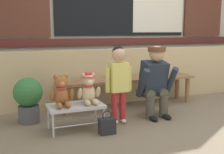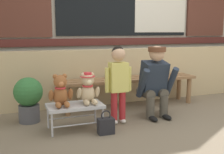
{
  "view_description": "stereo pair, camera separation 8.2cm",
  "coord_description": "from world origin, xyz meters",
  "px_view_note": "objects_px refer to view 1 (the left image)",
  "views": [
    {
      "loc": [
        -2.04,
        -2.75,
        1.15
      ],
      "look_at": [
        -0.7,
        0.61,
        0.55
      ],
      "focal_mm": 45.61,
      "sensor_mm": 36.0,
      "label": 1
    },
    {
      "loc": [
        -1.96,
        -2.78,
        1.15
      ],
      "look_at": [
        -0.7,
        0.61,
        0.55
      ],
      "focal_mm": 45.61,
      "sensor_mm": 36.0,
      "label": 2
    }
  ],
  "objects_px": {
    "teddy_bear_plain": "(61,92)",
    "potted_plant": "(28,97)",
    "wooden_bench_long": "(128,82)",
    "handbag_on_ground": "(107,126)",
    "child_standing": "(119,76)",
    "adult_crouching": "(155,81)",
    "small_display_bench": "(76,107)",
    "teddy_bear_with_hat": "(89,89)"
  },
  "relations": [
    {
      "from": "adult_crouching",
      "to": "potted_plant",
      "type": "distance_m",
      "value": 1.64
    },
    {
      "from": "wooden_bench_long",
      "to": "child_standing",
      "type": "height_order",
      "value": "child_standing"
    },
    {
      "from": "small_display_bench",
      "to": "adult_crouching",
      "type": "xyz_separation_m",
      "value": [
        1.11,
        0.12,
        0.21
      ]
    },
    {
      "from": "teddy_bear_plain",
      "to": "teddy_bear_with_hat",
      "type": "bearing_deg",
      "value": 0.13
    },
    {
      "from": "teddy_bear_plain",
      "to": "potted_plant",
      "type": "bearing_deg",
      "value": 124.34
    },
    {
      "from": "handbag_on_ground",
      "to": "potted_plant",
      "type": "distance_m",
      "value": 1.09
    },
    {
      "from": "teddy_bear_plain",
      "to": "teddy_bear_with_hat",
      "type": "height_order",
      "value": "same"
    },
    {
      "from": "child_standing",
      "to": "potted_plant",
      "type": "distance_m",
      "value": 1.15
    },
    {
      "from": "small_display_bench",
      "to": "adult_crouching",
      "type": "bearing_deg",
      "value": 6.22
    },
    {
      "from": "small_display_bench",
      "to": "potted_plant",
      "type": "relative_size",
      "value": 1.12
    },
    {
      "from": "wooden_bench_long",
      "to": "teddy_bear_plain",
      "type": "height_order",
      "value": "teddy_bear_plain"
    },
    {
      "from": "small_display_bench",
      "to": "teddy_bear_plain",
      "type": "height_order",
      "value": "teddy_bear_plain"
    },
    {
      "from": "child_standing",
      "to": "teddy_bear_plain",
      "type": "bearing_deg",
      "value": -176.21
    },
    {
      "from": "child_standing",
      "to": "adult_crouching",
      "type": "xyz_separation_m",
      "value": [
        0.55,
        0.07,
        -0.11
      ]
    },
    {
      "from": "handbag_on_ground",
      "to": "child_standing",
      "type": "bearing_deg",
      "value": 48.95
    },
    {
      "from": "wooden_bench_long",
      "to": "potted_plant",
      "type": "bearing_deg",
      "value": -171.03
    },
    {
      "from": "teddy_bear_with_hat",
      "to": "adult_crouching",
      "type": "distance_m",
      "value": 0.96
    },
    {
      "from": "small_display_bench",
      "to": "handbag_on_ground",
      "type": "xyz_separation_m",
      "value": [
        0.29,
        -0.26,
        -0.17
      ]
    },
    {
      "from": "handbag_on_ground",
      "to": "small_display_bench",
      "type": "bearing_deg",
      "value": 137.27
    },
    {
      "from": "wooden_bench_long",
      "to": "small_display_bench",
      "type": "height_order",
      "value": "wooden_bench_long"
    },
    {
      "from": "wooden_bench_long",
      "to": "adult_crouching",
      "type": "relative_size",
      "value": 2.21
    },
    {
      "from": "small_display_bench",
      "to": "handbag_on_ground",
      "type": "height_order",
      "value": "small_display_bench"
    },
    {
      "from": "teddy_bear_plain",
      "to": "adult_crouching",
      "type": "xyz_separation_m",
      "value": [
        1.27,
        0.12,
        0.02
      ]
    },
    {
      "from": "adult_crouching",
      "to": "potted_plant",
      "type": "height_order",
      "value": "adult_crouching"
    },
    {
      "from": "teddy_bear_with_hat",
      "to": "teddy_bear_plain",
      "type": "bearing_deg",
      "value": -179.87
    },
    {
      "from": "small_display_bench",
      "to": "wooden_bench_long",
      "type": "bearing_deg",
      "value": 35.19
    },
    {
      "from": "child_standing",
      "to": "potted_plant",
      "type": "xyz_separation_m",
      "value": [
        -1.04,
        0.42,
        -0.27
      ]
    },
    {
      "from": "child_standing",
      "to": "handbag_on_ground",
      "type": "height_order",
      "value": "child_standing"
    },
    {
      "from": "teddy_bear_plain",
      "to": "teddy_bear_with_hat",
      "type": "xyz_separation_m",
      "value": [
        0.32,
        0.0,
        0.01
      ]
    },
    {
      "from": "small_display_bench",
      "to": "child_standing",
      "type": "relative_size",
      "value": 0.67
    },
    {
      "from": "teddy_bear_with_hat",
      "to": "potted_plant",
      "type": "xyz_separation_m",
      "value": [
        -0.64,
        0.47,
        -0.15
      ]
    },
    {
      "from": "wooden_bench_long",
      "to": "handbag_on_ground",
      "type": "height_order",
      "value": "wooden_bench_long"
    },
    {
      "from": "teddy_bear_plain",
      "to": "handbag_on_ground",
      "type": "relative_size",
      "value": 1.34
    },
    {
      "from": "teddy_bear_plain",
      "to": "adult_crouching",
      "type": "height_order",
      "value": "adult_crouching"
    },
    {
      "from": "wooden_bench_long",
      "to": "teddy_bear_with_hat",
      "type": "distance_m",
      "value": 1.1
    },
    {
      "from": "adult_crouching",
      "to": "teddy_bear_plain",
      "type": "bearing_deg",
      "value": -174.62
    },
    {
      "from": "teddy_bear_plain",
      "to": "adult_crouching",
      "type": "relative_size",
      "value": 0.38
    },
    {
      "from": "teddy_bear_plain",
      "to": "child_standing",
      "type": "relative_size",
      "value": 0.38
    },
    {
      "from": "teddy_bear_with_hat",
      "to": "child_standing",
      "type": "bearing_deg",
      "value": 6.7
    },
    {
      "from": "small_display_bench",
      "to": "teddy_bear_with_hat",
      "type": "height_order",
      "value": "teddy_bear_with_hat"
    },
    {
      "from": "teddy_bear_plain",
      "to": "teddy_bear_with_hat",
      "type": "relative_size",
      "value": 1.0
    },
    {
      "from": "teddy_bear_with_hat",
      "to": "child_standing",
      "type": "xyz_separation_m",
      "value": [
        0.4,
        0.05,
        0.12
      ]
    }
  ]
}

